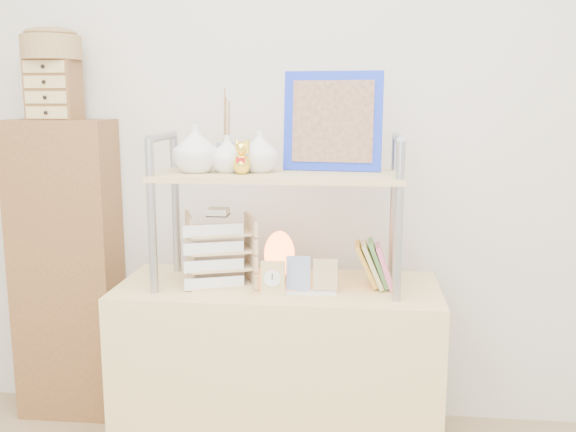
# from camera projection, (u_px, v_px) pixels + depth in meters

# --- Properties ---
(desk) EXTENTS (1.20, 0.50, 0.75)m
(desk) POSITION_uv_depth(u_px,v_px,m) (278.00, 378.00, 2.48)
(desk) COLOR #D4B96F
(desk) RESTS_ON ground
(cabinet) EXTENTS (0.45, 0.24, 1.35)m
(cabinet) POSITION_uv_depth(u_px,v_px,m) (68.00, 270.00, 2.89)
(cabinet) COLOR brown
(cabinet) RESTS_ON ground
(hutch) EXTENTS (0.90, 0.34, 0.79)m
(hutch) POSITION_uv_depth(u_px,v_px,m) (265.00, 165.00, 2.35)
(hutch) COLOR #9298A0
(hutch) RESTS_ON desk
(letter_tray) EXTENTS (0.30, 0.29, 0.29)m
(letter_tray) POSITION_uv_depth(u_px,v_px,m) (219.00, 254.00, 2.41)
(letter_tray) COLOR tan
(letter_tray) RESTS_ON desk
(salt_lamp) EXTENTS (0.13, 0.12, 0.19)m
(salt_lamp) POSITION_uv_depth(u_px,v_px,m) (279.00, 255.00, 2.46)
(salt_lamp) COLOR brown
(salt_lamp) RESTS_ON desk
(desk_clock) EXTENTS (0.09, 0.04, 0.12)m
(desk_clock) POSITION_uv_depth(u_px,v_px,m) (273.00, 278.00, 2.27)
(desk_clock) COLOR tan
(desk_clock) RESTS_ON desk
(postcard_stand) EXTENTS (0.19, 0.06, 0.13)m
(postcard_stand) POSITION_uv_depth(u_px,v_px,m) (311.00, 282.00, 2.30)
(postcard_stand) COLOR white
(postcard_stand) RESTS_ON desk
(drawer_chest) EXTENTS (0.20, 0.16, 0.25)m
(drawer_chest) POSITION_uv_depth(u_px,v_px,m) (54.00, 90.00, 2.73)
(drawer_chest) COLOR brown
(drawer_chest) RESTS_ON cabinet
(woven_basket) EXTENTS (0.25, 0.25, 0.10)m
(woven_basket) POSITION_uv_depth(u_px,v_px,m) (51.00, 48.00, 2.70)
(woven_basket) COLOR #946843
(woven_basket) RESTS_ON drawer_chest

